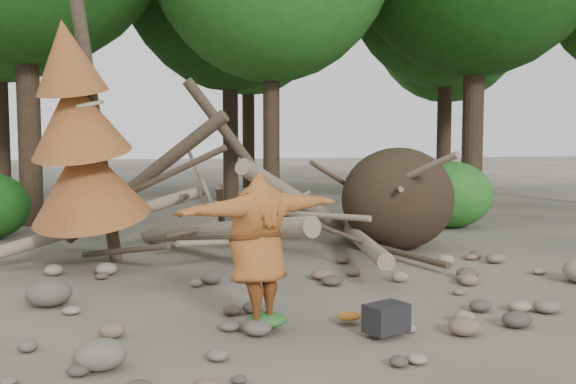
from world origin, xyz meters
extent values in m
plane|color=#514C44|center=(0.00, 0.00, 0.00)|extent=(120.00, 120.00, 0.00)
ellipsoid|color=#332619|center=(2.60, 4.30, 0.99)|extent=(2.20, 1.87, 1.98)
cylinder|color=gray|center=(-1.00, 3.70, 0.55)|extent=(2.61, 5.11, 1.08)
cylinder|color=gray|center=(0.80, 4.20, 0.90)|extent=(3.18, 3.71, 1.90)
cylinder|color=brown|center=(-2.20, 4.60, 1.40)|extent=(3.08, 1.91, 2.49)
cylinder|color=gray|center=(1.60, 3.50, 0.35)|extent=(1.13, 4.98, 0.43)
cylinder|color=brown|center=(-0.30, 4.80, 1.80)|extent=(2.39, 1.03, 2.89)
cylinder|color=gray|center=(-3.00, 4.00, 0.70)|extent=(3.71, 0.86, 1.20)
cylinder|color=#4C3F30|center=(-2.50, 3.50, 0.30)|extent=(1.52, 1.70, 0.49)
cylinder|color=gray|center=(0.20, 4.40, 0.80)|extent=(1.57, 0.85, 0.69)
cylinder|color=#4C3F30|center=(1.80, 4.90, 1.20)|extent=(1.92, 1.25, 1.10)
cylinder|color=gray|center=(-1.20, 4.20, 1.50)|extent=(0.37, 1.42, 0.85)
cylinder|color=#4C3F30|center=(2.20, 3.20, 0.15)|extent=(0.79, 2.54, 0.12)
cylinder|color=gray|center=(-0.80, 3.10, 0.45)|extent=(1.78, 1.11, 0.29)
cylinder|color=#4C3F30|center=(-2.90, 3.80, 2.20)|extent=(0.67, 1.13, 4.35)
cone|color=brown|center=(-3.06, 3.49, 1.50)|extent=(2.06, 2.13, 1.86)
cone|color=brown|center=(-3.16, 3.28, 2.50)|extent=(1.71, 1.78, 1.65)
cone|color=brown|center=(-3.26, 3.09, 3.40)|extent=(1.23, 1.30, 1.41)
cylinder|color=#38281C|center=(-5.00, 9.50, 4.48)|extent=(0.56, 0.56, 8.96)
cylinder|color=#38281C|center=(1.00, 9.20, 3.57)|extent=(0.44, 0.44, 7.14)
cylinder|color=#38281C|center=(7.00, 9.80, 4.72)|extent=(0.60, 0.60, 9.45)
cylinder|color=#38281C|center=(-6.50, 13.50, 3.78)|extent=(0.42, 0.42, 7.56)
cylinder|color=#38281C|center=(0.50, 14.20, 4.27)|extent=(0.52, 0.52, 8.54)
cylinder|color=#38281C|center=(8.00, 13.80, 4.06)|extent=(0.50, 0.50, 8.12)
cylinder|color=#38281C|center=(2.00, 20.50, 4.38)|extent=(0.54, 0.54, 8.75)
cylinder|color=#38281C|center=(11.00, 20.00, 3.92)|extent=(0.46, 0.46, 7.84)
ellipsoid|color=#21621C|center=(11.00, 20.00, 8.06)|extent=(7.17, 7.17, 8.60)
ellipsoid|color=#21621C|center=(0.80, 7.80, 0.56)|extent=(1.40, 1.40, 1.12)
ellipsoid|color=#2B7424|center=(5.00, 7.00, 0.80)|extent=(2.00, 2.00, 1.60)
imported|color=#935121|center=(-0.87, -0.40, 0.94)|extent=(2.16, 1.38, 1.71)
cylinder|color=#93845D|center=(-2.60, -0.40, 2.50)|extent=(0.36, 0.37, 0.12)
cube|color=black|center=(0.47, -0.84, 0.15)|extent=(0.54, 0.47, 0.30)
ellipsoid|color=#2A6026|center=(-0.77, -0.40, 0.09)|extent=(0.46, 0.38, 0.17)
ellipsoid|color=#B3691E|center=(0.22, -0.31, 0.05)|extent=(0.28, 0.23, 0.10)
ellipsoid|color=#6A6459|center=(-2.48, -1.24, 0.15)|extent=(0.49, 0.44, 0.29)
ellipsoid|color=#59534B|center=(-3.33, 1.23, 0.17)|extent=(0.58, 0.52, 0.35)
camera|label=1|loc=(-1.94, -7.30, 2.16)|focal=40.00mm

